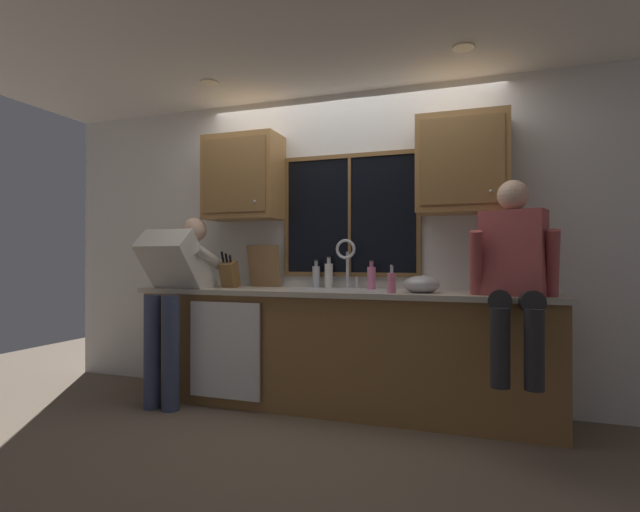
% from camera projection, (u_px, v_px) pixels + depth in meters
% --- Properties ---
extents(floor, '(9.00, 9.00, 0.00)m').
position_uv_depth(floor, '(246.00, 500.00, 2.32)').
color(floor, brown).
rests_on(floor, ground).
extents(back_wall, '(5.59, 0.12, 2.55)m').
position_uv_depth(back_wall, '(350.00, 245.00, 4.08)').
color(back_wall, silver).
rests_on(back_wall, floor).
extents(ceiling_downlight_left, '(0.14, 0.14, 0.01)m').
position_uv_depth(ceiling_downlight_left, '(209.00, 83.00, 3.78)').
color(ceiling_downlight_left, '#FFEAB2').
extents(ceiling_downlight_right, '(0.14, 0.14, 0.01)m').
position_uv_depth(ceiling_downlight_right, '(463.00, 48.00, 3.15)').
color(ceiling_downlight_right, '#FFEAB2').
extents(window_glass, '(1.10, 0.02, 0.95)m').
position_uv_depth(window_glass, '(350.00, 215.00, 4.01)').
color(window_glass, black).
extents(window_frame_top, '(1.17, 0.02, 0.04)m').
position_uv_depth(window_frame_top, '(350.00, 156.00, 4.01)').
color(window_frame_top, brown).
extents(window_frame_bottom, '(1.17, 0.02, 0.04)m').
position_uv_depth(window_frame_bottom, '(350.00, 274.00, 4.00)').
color(window_frame_bottom, brown).
extents(window_frame_left, '(0.03, 0.02, 0.95)m').
position_uv_depth(window_frame_left, '(287.00, 217.00, 4.19)').
color(window_frame_left, brown).
extents(window_frame_right, '(0.03, 0.02, 0.95)m').
position_uv_depth(window_frame_right, '(419.00, 213.00, 3.82)').
color(window_frame_right, brown).
extents(window_mullion_center, '(0.02, 0.02, 0.95)m').
position_uv_depth(window_mullion_center, '(350.00, 215.00, 4.00)').
color(window_mullion_center, brown).
extents(lower_cabinet_run, '(3.19, 0.58, 0.88)m').
position_uv_depth(lower_cabinet_run, '(338.00, 352.00, 3.75)').
color(lower_cabinet_run, olive).
rests_on(lower_cabinet_run, floor).
extents(countertop, '(3.25, 0.62, 0.04)m').
position_uv_depth(countertop, '(337.00, 293.00, 3.73)').
color(countertop, beige).
rests_on(countertop, lower_cabinet_run).
extents(dishwasher_front, '(0.60, 0.02, 0.74)m').
position_uv_depth(dishwasher_front, '(225.00, 350.00, 3.72)').
color(dishwasher_front, white).
extents(upper_cabinet_left, '(0.66, 0.36, 0.72)m').
position_uv_depth(upper_cabinet_left, '(243.00, 178.00, 4.16)').
color(upper_cabinet_left, '#9E703D').
extents(upper_cabinet_right, '(0.66, 0.36, 0.72)m').
position_uv_depth(upper_cabinet_right, '(463.00, 164.00, 3.57)').
color(upper_cabinet_right, '#9E703D').
extents(sink, '(0.80, 0.46, 0.21)m').
position_uv_depth(sink, '(340.00, 303.00, 3.74)').
color(sink, '#B7B7BC').
rests_on(sink, lower_cabinet_run).
extents(faucet, '(0.18, 0.09, 0.40)m').
position_uv_depth(faucet, '(347.00, 257.00, 3.90)').
color(faucet, silver).
rests_on(faucet, countertop).
extents(person_standing, '(0.53, 0.71, 1.51)m').
position_uv_depth(person_standing, '(175.00, 286.00, 3.89)').
color(person_standing, '#384260').
rests_on(person_standing, floor).
extents(person_sitting_on_counter, '(0.54, 0.65, 1.26)m').
position_uv_depth(person_sitting_on_counter, '(514.00, 268.00, 3.07)').
color(person_sitting_on_counter, '#262628').
rests_on(person_sitting_on_counter, countertop).
extents(knife_block, '(0.12, 0.18, 0.32)m').
position_uv_depth(knife_block, '(230.00, 275.00, 4.06)').
color(knife_block, brown).
rests_on(knife_block, countertop).
extents(cutting_board, '(0.29, 0.10, 0.36)m').
position_uv_depth(cutting_board, '(264.00, 266.00, 4.18)').
color(cutting_board, '#997047').
rests_on(cutting_board, countertop).
extents(mixing_bowl, '(0.26, 0.26, 0.13)m').
position_uv_depth(mixing_bowl, '(421.00, 284.00, 3.46)').
color(mixing_bowl, '#B7B7BC').
rests_on(mixing_bowl, countertop).
extents(soap_dispenser, '(0.06, 0.07, 0.20)m').
position_uv_depth(soap_dispenser, '(392.00, 282.00, 3.40)').
color(soap_dispenser, pink).
rests_on(soap_dispenser, countertop).
extents(bottle_green_glass, '(0.07, 0.07, 0.23)m').
position_uv_depth(bottle_green_glass, '(371.00, 277.00, 3.82)').
color(bottle_green_glass, pink).
rests_on(bottle_green_glass, countertop).
extents(bottle_tall_clear, '(0.06, 0.06, 0.24)m').
position_uv_depth(bottle_tall_clear, '(316.00, 276.00, 4.04)').
color(bottle_tall_clear, '#B7B7BC').
rests_on(bottle_tall_clear, countertop).
extents(bottle_amber_small, '(0.07, 0.07, 0.26)m').
position_uv_depth(bottle_amber_small, '(329.00, 275.00, 4.00)').
color(bottle_amber_small, silver).
rests_on(bottle_amber_small, countertop).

